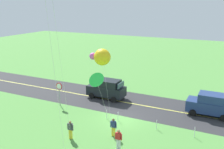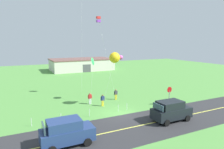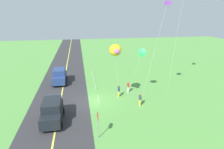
# 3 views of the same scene
# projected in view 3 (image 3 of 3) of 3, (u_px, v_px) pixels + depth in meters

# --- Properties ---
(ground_plane) EXTENTS (120.00, 120.00, 0.10)m
(ground_plane) POSITION_uv_depth(u_px,v_px,m) (93.00, 102.00, 23.91)
(ground_plane) COLOR #549342
(asphalt_road) EXTENTS (120.00, 7.00, 0.00)m
(asphalt_road) POSITION_uv_depth(u_px,v_px,m) (60.00, 104.00, 23.23)
(asphalt_road) COLOR #2D2D30
(asphalt_road) RESTS_ON ground
(road_centre_stripe) EXTENTS (120.00, 0.16, 0.00)m
(road_centre_stripe) POSITION_uv_depth(u_px,v_px,m) (60.00, 104.00, 23.23)
(road_centre_stripe) COLOR #E5E04C
(road_centre_stripe) RESTS_ON asphalt_road
(car_suv_foreground) EXTENTS (4.40, 2.12, 2.24)m
(car_suv_foreground) POSITION_uv_depth(u_px,v_px,m) (52.00, 111.00, 19.18)
(car_suv_foreground) COLOR black
(car_suv_foreground) RESTS_ON ground
(car_parked_west_near) EXTENTS (4.40, 2.12, 2.24)m
(car_parked_west_near) POSITION_uv_depth(u_px,v_px,m) (59.00, 76.00, 29.88)
(car_parked_west_near) COLOR navy
(car_parked_west_near) RESTS_ON ground
(stop_sign) EXTENTS (0.76, 0.08, 2.56)m
(stop_sign) POSITION_uv_depth(u_px,v_px,m) (98.00, 120.00, 16.36)
(stop_sign) COLOR gray
(stop_sign) RESTS_ON ground
(person_adult_near) EXTENTS (0.58, 0.22, 1.60)m
(person_adult_near) POSITION_uv_depth(u_px,v_px,m) (140.00, 99.00, 22.52)
(person_adult_near) COLOR yellow
(person_adult_near) RESTS_ON ground
(person_adult_companion) EXTENTS (0.58, 0.22, 1.60)m
(person_adult_companion) POSITION_uv_depth(u_px,v_px,m) (119.00, 91.00, 24.99)
(person_adult_companion) COLOR yellow
(person_adult_companion) RESTS_ON ground
(person_child_watcher) EXTENTS (0.58, 0.22, 1.60)m
(person_child_watcher) POSITION_uv_depth(u_px,v_px,m) (128.00, 86.00, 26.40)
(person_child_watcher) COLOR silver
(person_child_watcher) RESTS_ON ground
(kite_red_low) EXTENTS (1.66, 3.46, 12.34)m
(kite_red_low) POSITION_uv_depth(u_px,v_px,m) (168.00, 1.00, 20.93)
(kite_red_low) COLOR silver
(kite_red_low) RESTS_ON ground
(kite_blue_mid) EXTENTS (2.60, 1.46, 7.24)m
(kite_blue_mid) POSITION_uv_depth(u_px,v_px,m) (115.00, 50.00, 21.74)
(kite_blue_mid) COLOR silver
(kite_blue_mid) RESTS_ON ground
(kite_yellow_high) EXTENTS (1.59, 1.93, 6.36)m
(kite_yellow_high) POSITION_uv_depth(u_px,v_px,m) (142.00, 53.00, 24.08)
(kite_yellow_high) COLOR silver
(kite_yellow_high) RESTS_ON ground
(fence_post_0) EXTENTS (0.05, 0.05, 0.90)m
(fence_post_0) POSITION_uv_depth(u_px,v_px,m) (92.00, 74.00, 33.20)
(fence_post_0) COLOR silver
(fence_post_0) RESTS_ON ground
(fence_post_1) EXTENTS (0.05, 0.05, 0.90)m
(fence_post_1) POSITION_uv_depth(u_px,v_px,m) (93.00, 79.00, 30.40)
(fence_post_1) COLOR silver
(fence_post_1) RESTS_ON ground
(fence_post_2) EXTENTS (0.05, 0.05, 0.90)m
(fence_post_2) POSITION_uv_depth(u_px,v_px,m) (95.00, 87.00, 27.34)
(fence_post_2) COLOR silver
(fence_post_2) RESTS_ON ground
(fence_post_3) EXTENTS (0.05, 0.05, 0.90)m
(fence_post_3) POSITION_uv_depth(u_px,v_px,m) (98.00, 98.00, 23.82)
(fence_post_3) COLOR silver
(fence_post_3) RESTS_ON ground
(fence_post_4) EXTENTS (0.05, 0.05, 0.90)m
(fence_post_4) POSITION_uv_depth(u_px,v_px,m) (99.00, 102.00, 22.67)
(fence_post_4) COLOR silver
(fence_post_4) RESTS_ON ground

